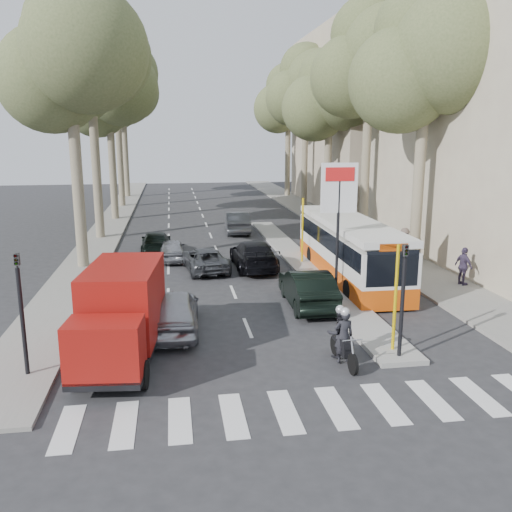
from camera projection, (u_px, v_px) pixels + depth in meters
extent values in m
plane|color=#28282B|center=(284.00, 348.00, 17.42)|extent=(120.00, 120.00, 0.00)
cube|color=gray|center=(326.00, 220.00, 42.78)|extent=(3.20, 70.00, 0.12)
cube|color=gray|center=(114.00, 219.00, 43.18)|extent=(2.40, 64.00, 0.12)
cube|color=gray|center=(302.00, 263.00, 28.49)|extent=(1.50, 26.00, 0.16)
cube|color=#B7A88E|center=(373.00, 119.00, 50.73)|extent=(11.00, 20.00, 16.00)
cylinder|color=yellow|center=(395.00, 300.00, 16.55)|extent=(0.10, 0.10, 3.50)
cylinder|color=yellow|center=(337.00, 257.00, 22.33)|extent=(0.10, 0.10, 3.50)
cylinder|color=yellow|center=(302.00, 232.00, 28.12)|extent=(0.10, 0.10, 3.50)
cylinder|color=black|center=(338.00, 237.00, 22.15)|extent=(0.12, 0.12, 5.20)
cube|color=white|center=(339.00, 188.00, 21.70)|extent=(1.50, 0.10, 2.00)
cube|color=red|center=(340.00, 174.00, 21.52)|extent=(1.20, 0.02, 0.55)
cylinder|color=black|center=(402.00, 310.00, 16.11)|extent=(0.12, 0.12, 3.20)
imported|color=black|center=(405.00, 261.00, 15.77)|extent=(0.16, 0.41, 1.00)
cylinder|color=black|center=(23.00, 324.00, 14.96)|extent=(0.12, 0.12, 3.20)
imported|color=black|center=(18.00, 271.00, 14.62)|extent=(0.16, 0.41, 1.00)
cylinder|color=#6B604C|center=(78.00, 186.00, 26.84)|extent=(0.56, 0.56, 8.40)
sphere|color=#44512D|center=(51.00, 79.00, 26.14)|extent=(5.20, 5.20, 5.20)
sphere|color=#44512D|center=(85.00, 49.00, 24.81)|extent=(5.80, 5.80, 5.80)
sphere|color=#44512D|center=(74.00, 29.00, 26.27)|extent=(4.80, 4.80, 4.80)
cylinder|color=#6B604C|center=(96.00, 170.00, 34.47)|extent=(0.56, 0.56, 8.96)
sphere|color=#44512D|center=(75.00, 81.00, 33.70)|extent=(5.20, 5.20, 5.20)
sphere|color=#44512D|center=(103.00, 57.00, 32.35)|extent=(5.80, 5.80, 5.80)
sphere|color=#44512D|center=(94.00, 39.00, 33.79)|extent=(4.80, 4.80, 4.80)
cylinder|color=#6B604C|center=(113.00, 168.00, 42.31)|extent=(0.56, 0.56, 8.12)
sphere|color=#44512D|center=(96.00, 103.00, 41.64)|extent=(5.20, 5.20, 5.20)
sphere|color=#44512D|center=(119.00, 86.00, 40.32)|extent=(5.80, 5.80, 5.80)
sphere|color=#44512D|center=(111.00, 73.00, 41.79)|extent=(4.80, 4.80, 4.80)
cylinder|color=#6B604C|center=(120.00, 155.00, 49.84)|extent=(0.56, 0.56, 9.52)
sphere|color=#44512D|center=(106.00, 90.00, 48.99)|extent=(5.20, 5.20, 5.20)
sphere|color=#44512D|center=(125.00, 73.00, 47.62)|extent=(5.80, 5.80, 5.80)
sphere|color=#44512D|center=(118.00, 60.00, 49.05)|extent=(4.80, 4.80, 4.80)
cylinder|color=#6B604C|center=(126.00, 156.00, 57.63)|extent=(0.56, 0.56, 8.68)
sphere|color=#44512D|center=(114.00, 105.00, 56.89)|extent=(5.20, 5.20, 5.20)
sphere|color=#44512D|center=(131.00, 92.00, 55.55)|extent=(5.80, 5.80, 5.80)
sphere|color=#44512D|center=(125.00, 81.00, 57.00)|extent=(4.80, 4.80, 4.80)
cylinder|color=#6B604C|center=(418.00, 185.00, 27.47)|extent=(0.56, 0.56, 8.40)
sphere|color=#44512D|center=(401.00, 80.00, 26.77)|extent=(5.20, 5.20, 5.20)
sphere|color=#44512D|center=(453.00, 51.00, 25.44)|extent=(5.80, 5.80, 5.80)
sphere|color=#44512D|center=(422.00, 31.00, 26.90)|extent=(4.80, 4.80, 4.80)
cylinder|color=#6B604C|center=(366.00, 167.00, 35.10)|extent=(0.56, 0.56, 9.24)
sphere|color=#44512D|center=(351.00, 77.00, 34.29)|extent=(5.20, 5.20, 5.20)
sphere|color=#44512D|center=(389.00, 52.00, 32.93)|extent=(5.80, 5.80, 5.80)
sphere|color=#44512D|center=(368.00, 34.00, 34.36)|extent=(4.80, 4.80, 4.80)
cylinder|color=#6B604C|center=(328.00, 170.00, 42.94)|extent=(0.56, 0.56, 7.84)
sphere|color=#44512D|center=(315.00, 108.00, 42.31)|extent=(5.20, 5.20, 5.20)
sphere|color=#44512D|center=(344.00, 92.00, 41.00)|extent=(5.80, 5.80, 5.80)
sphere|color=#44512D|center=(329.00, 79.00, 42.47)|extent=(4.80, 4.80, 4.80)
cylinder|color=#6B604C|center=(305.00, 158.00, 50.53)|extent=(0.56, 0.56, 8.96)
sphere|color=#44512D|center=(294.00, 98.00, 49.76)|extent=(5.20, 5.20, 5.20)
sphere|color=#44512D|center=(318.00, 82.00, 48.41)|extent=(5.80, 5.80, 5.80)
sphere|color=#44512D|center=(306.00, 69.00, 49.85)|extent=(4.80, 4.80, 4.80)
cylinder|color=#6B604C|center=(288.00, 157.00, 58.32)|extent=(0.56, 0.56, 8.40)
sphere|color=#44512D|center=(278.00, 109.00, 57.62)|extent=(5.20, 5.20, 5.20)
sphere|color=#44512D|center=(299.00, 96.00, 56.29)|extent=(5.80, 5.80, 5.80)
sphere|color=#44512D|center=(288.00, 86.00, 57.75)|extent=(4.80, 4.80, 4.80)
imported|color=#ACADB4|center=(173.00, 311.00, 18.71)|extent=(1.95, 4.49, 1.51)
imported|color=black|center=(308.00, 288.00, 21.47)|extent=(1.65, 4.54, 1.49)
imported|color=#46484D|center=(205.00, 259.00, 27.10)|extent=(2.45, 4.40, 1.16)
imported|color=black|center=(254.00, 255.00, 27.50)|extent=(2.09, 4.97, 1.43)
imported|color=#999BA1|center=(172.00, 250.00, 29.29)|extent=(1.42, 3.46, 1.17)
imported|color=#4B4D52|center=(237.00, 222.00, 37.42)|extent=(1.79, 4.53, 1.47)
imported|color=black|center=(156.00, 242.00, 31.25)|extent=(1.71, 4.13, 1.20)
cube|color=black|center=(122.00, 347.00, 16.22)|extent=(2.52, 5.49, 0.22)
cylinder|color=black|center=(76.00, 376.00, 14.48)|extent=(0.35, 0.82, 0.80)
cylinder|color=black|center=(143.00, 375.00, 14.55)|extent=(0.35, 0.82, 0.80)
cylinder|color=black|center=(104.00, 331.00, 17.75)|extent=(0.35, 0.82, 0.80)
cylinder|color=black|center=(159.00, 330.00, 17.83)|extent=(0.35, 0.82, 0.80)
cube|color=maroon|center=(105.00, 348.00, 14.06)|extent=(2.07, 1.44, 1.51)
cube|color=black|center=(99.00, 351.00, 13.46)|extent=(1.77, 0.26, 0.80)
cube|color=maroon|center=(124.00, 300.00, 16.63)|extent=(2.43, 3.92, 2.21)
cube|color=#CE4A0B|center=(348.00, 267.00, 25.78)|extent=(2.49, 10.72, 0.84)
cube|color=silver|center=(349.00, 244.00, 25.53)|extent=(2.49, 10.72, 1.39)
cube|color=black|center=(349.00, 239.00, 25.47)|extent=(2.51, 10.29, 0.79)
cube|color=silver|center=(350.00, 223.00, 25.30)|extent=(2.49, 10.72, 0.28)
cube|color=black|center=(392.00, 269.00, 20.37)|extent=(2.04, 0.09, 1.39)
cube|color=#CE4A0B|center=(394.00, 247.00, 20.19)|extent=(1.12, 0.08, 0.30)
cylinder|color=black|center=(349.00, 290.00, 22.35)|extent=(0.27, 0.90, 0.89)
cylinder|color=black|center=(397.00, 288.00, 22.64)|extent=(0.27, 0.90, 0.89)
cylinder|color=black|center=(311.00, 255.00, 28.75)|extent=(0.27, 0.90, 0.89)
cylinder|color=black|center=(349.00, 254.00, 29.03)|extent=(0.27, 0.90, 0.89)
cylinder|color=black|center=(353.00, 364.00, 15.43)|extent=(0.13, 0.63, 0.62)
cylinder|color=black|center=(335.00, 345.00, 16.82)|extent=(0.13, 0.63, 0.62)
cylinder|color=silver|center=(353.00, 351.00, 15.42)|extent=(0.08, 0.39, 0.78)
cube|color=black|center=(343.00, 350.00, 16.15)|extent=(0.26, 0.74, 0.29)
cube|color=black|center=(346.00, 344.00, 15.90)|extent=(0.32, 0.45, 0.21)
cube|color=black|center=(340.00, 340.00, 16.38)|extent=(0.31, 0.65, 0.12)
cylinder|color=silver|center=(352.00, 340.00, 15.40)|extent=(0.60, 0.07, 0.04)
imported|color=black|center=(344.00, 336.00, 16.05)|extent=(0.62, 0.42, 1.63)
imported|color=black|center=(339.00, 333.00, 16.43)|extent=(0.77, 0.46, 1.53)
sphere|color=#B2B2B7|center=(345.00, 312.00, 15.83)|extent=(0.27, 0.27, 0.27)
sphere|color=#B2B2B7|center=(340.00, 310.00, 16.24)|extent=(0.27, 0.27, 0.27)
imported|color=#423652|center=(464.00, 266.00, 24.04)|extent=(0.71, 1.09, 1.71)
imported|color=brown|center=(404.00, 243.00, 29.09)|extent=(1.10, 0.52, 1.68)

